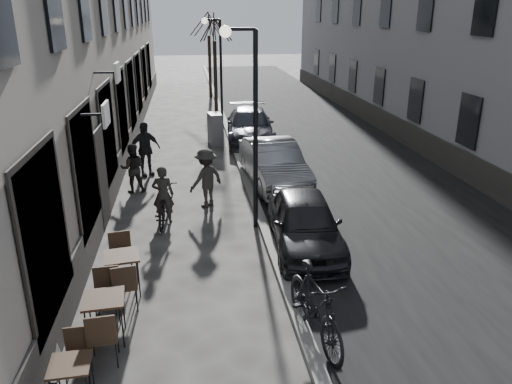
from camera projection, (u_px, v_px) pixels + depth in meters
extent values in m
plane|color=#353230|center=(308.00, 384.00, 7.67)|extent=(120.00, 120.00, 0.00)
cube|color=black|center=(309.00, 134.00, 23.05)|extent=(7.30, 60.00, 0.00)
cube|color=gray|center=(230.00, 136.00, 22.56)|extent=(0.25, 60.00, 0.12)
cylinder|color=black|center=(256.00, 135.00, 12.40)|extent=(0.12, 0.12, 5.00)
cylinder|color=black|center=(240.00, 29.00, 11.49)|extent=(0.70, 0.08, 0.08)
sphere|color=#FFF2CC|center=(225.00, 32.00, 11.47)|extent=(0.28, 0.28, 0.28)
cylinder|color=black|center=(221.00, 76.00, 23.56)|extent=(0.12, 0.12, 5.00)
cylinder|color=black|center=(212.00, 20.00, 22.66)|extent=(0.70, 0.08, 0.08)
sphere|color=#FFF2CC|center=(204.00, 21.00, 22.63)|extent=(0.28, 0.28, 0.28)
cylinder|color=black|center=(216.00, 79.00, 26.53)|extent=(0.20, 0.20, 3.90)
cylinder|color=black|center=(210.00, 67.00, 32.11)|extent=(0.20, 0.20, 3.90)
cube|color=#312416|center=(70.00, 364.00, 7.07)|extent=(0.60, 0.60, 0.04)
cylinder|color=black|center=(58.00, 375.00, 7.37)|extent=(0.02, 0.02, 0.67)
cylinder|color=black|center=(92.00, 371.00, 7.46)|extent=(0.02, 0.02, 0.67)
cube|color=#312416|center=(103.00, 299.00, 8.44)|extent=(0.74, 0.74, 0.04)
cylinder|color=black|center=(87.00, 332.00, 8.26)|extent=(0.03, 0.03, 0.80)
cylinder|color=black|center=(123.00, 327.00, 8.38)|extent=(0.03, 0.03, 0.80)
cylinder|color=black|center=(90.00, 313.00, 8.79)|extent=(0.03, 0.03, 0.80)
cylinder|color=black|center=(123.00, 309.00, 8.90)|extent=(0.03, 0.03, 0.80)
cube|color=#312416|center=(121.00, 256.00, 9.91)|extent=(0.78, 0.78, 0.04)
cylinder|color=black|center=(109.00, 284.00, 9.72)|extent=(0.03, 0.03, 0.79)
cylinder|color=black|center=(139.00, 279.00, 9.88)|extent=(0.03, 0.03, 0.79)
cylinder|color=black|center=(108.00, 270.00, 10.23)|extent=(0.03, 0.03, 0.79)
cylinder|color=black|center=(137.00, 266.00, 10.39)|extent=(0.03, 0.03, 0.79)
cube|color=black|center=(54.00, 370.00, 7.93)|extent=(0.36, 0.63, 0.04)
cube|color=white|center=(44.00, 344.00, 7.75)|extent=(0.32, 0.62, 1.00)
cube|color=slate|center=(215.00, 129.00, 21.07)|extent=(0.62, 0.96, 1.35)
imported|color=black|center=(164.00, 205.00, 13.37)|extent=(0.82, 1.90, 0.97)
imported|color=#2B2925|center=(163.00, 195.00, 13.26)|extent=(0.61, 0.43, 1.59)
imported|color=black|center=(133.00, 168.00, 15.55)|extent=(0.80, 0.65, 1.55)
imported|color=#2D2B27|center=(206.00, 178.00, 14.36)|extent=(1.28, 1.19, 1.73)
imported|color=black|center=(145.00, 149.00, 17.05)|extent=(1.19, 0.90, 1.88)
imported|color=black|center=(305.00, 222.00, 11.88)|extent=(1.83, 3.99, 1.33)
imported|color=gray|center=(274.00, 164.00, 16.18)|extent=(1.89, 4.49, 1.44)
imported|color=#3B3C45|center=(250.00, 126.00, 21.58)|extent=(2.31, 4.96, 1.40)
imported|color=black|center=(315.00, 307.00, 8.48)|extent=(0.99, 2.30, 1.34)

